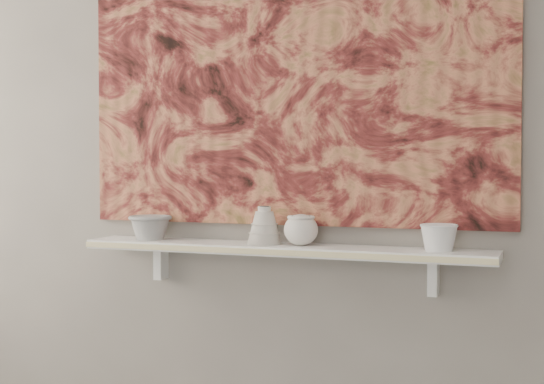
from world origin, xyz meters
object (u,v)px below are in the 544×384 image
at_px(bowl_grey, 150,227).
at_px(cup_cream, 301,230).
at_px(bowl_white, 439,237).
at_px(bell_vessel, 264,225).
at_px(painting, 290,63).
at_px(shelf, 282,249).

relative_size(bowl_grey, cup_cream, 1.36).
distance_m(bowl_grey, bowl_white, 1.01).
distance_m(cup_cream, bell_vessel, 0.13).
bearing_deg(cup_cream, bowl_white, 0.00).
distance_m(painting, bowl_grey, 0.76).
bearing_deg(shelf, painting, 90.00).
relative_size(bell_vessel, bowl_white, 1.09).
height_order(bowl_grey, bowl_white, bowl_grey).
height_order(bell_vessel, bowl_white, bell_vessel).
height_order(painting, bell_vessel, painting).
relative_size(shelf, cup_cream, 12.42).
distance_m(shelf, bell_vessel, 0.10).
bearing_deg(shelf, bell_vessel, 180.00).
distance_m(shelf, bowl_grey, 0.50).
distance_m(shelf, painting, 0.63).
bearing_deg(shelf, bowl_white, 0.00).
distance_m(cup_cream, bowl_white, 0.45).
bearing_deg(bowl_white, painting, 171.13).
xyz_separation_m(cup_cream, bowl_white, (0.45, 0.00, -0.01)).
xyz_separation_m(painting, cup_cream, (0.07, -0.08, -0.56)).
height_order(shelf, bowl_grey, bowl_grey).
bearing_deg(cup_cream, shelf, 180.00).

